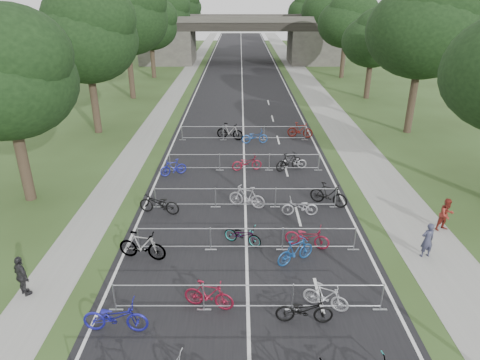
{
  "coord_description": "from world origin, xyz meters",
  "views": [
    {
      "loc": [
        -0.28,
        -4.62,
        10.12
      ],
      "look_at": [
        -0.28,
        15.99,
        1.1
      ],
      "focal_mm": 32.0,
      "sensor_mm": 36.0,
      "label": 1
    }
  ],
  "objects_px": {
    "overpass_bridge": "(242,39)",
    "pedestrian_a": "(427,240)",
    "pedestrian_b": "(446,215)",
    "pedestrian_c": "(22,276)"
  },
  "relations": [
    {
      "from": "pedestrian_a",
      "to": "pedestrian_b",
      "type": "distance_m",
      "value": 2.79
    },
    {
      "from": "overpass_bridge",
      "to": "pedestrian_a",
      "type": "xyz_separation_m",
      "value": [
        7.46,
        -54.48,
        -2.75
      ]
    },
    {
      "from": "overpass_bridge",
      "to": "pedestrian_a",
      "type": "height_order",
      "value": "overpass_bridge"
    },
    {
      "from": "pedestrian_b",
      "to": "pedestrian_c",
      "type": "relative_size",
      "value": 0.99
    },
    {
      "from": "overpass_bridge",
      "to": "pedestrian_b",
      "type": "bearing_deg",
      "value": -80.02
    },
    {
      "from": "pedestrian_b",
      "to": "overpass_bridge",
      "type": "bearing_deg",
      "value": 81.85
    },
    {
      "from": "overpass_bridge",
      "to": "pedestrian_b",
      "type": "xyz_separation_m",
      "value": [
        9.2,
        -52.31,
        -2.74
      ]
    },
    {
      "from": "pedestrian_c",
      "to": "overpass_bridge",
      "type": "bearing_deg",
      "value": -59.4
    },
    {
      "from": "overpass_bridge",
      "to": "pedestrian_b",
      "type": "distance_m",
      "value": 53.18
    },
    {
      "from": "overpass_bridge",
      "to": "pedestrian_c",
      "type": "relative_size",
      "value": 19.35
    }
  ]
}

